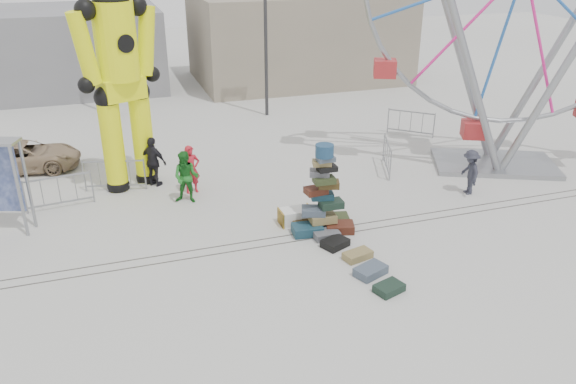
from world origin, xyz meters
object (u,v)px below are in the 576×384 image
object	(u,v)px
steamer_trunk	(296,216)
pedestrian_red	(191,170)
barricade_dummy_b	(59,192)
pedestrian_black	(153,162)
barricade_dummy_c	(115,175)
pedestrian_grey	(470,172)
suitcase_tower	(322,206)
lamp_post_left	(106,21)
barricade_wheel_front	(387,156)
pedestrian_green	(186,177)
crash_test_dummy	(120,73)
parked_suv	(25,156)
lamp_post_right	(267,20)
barricade_wheel_back	(411,123)

from	to	relation	value
steamer_trunk	pedestrian_red	world-z (taller)	pedestrian_red
barricade_dummy_b	pedestrian_black	xyz separation A→B (m)	(3.03, 0.88, 0.32)
barricade_dummy_c	pedestrian_grey	world-z (taller)	pedestrian_grey
barricade_dummy_b	suitcase_tower	bearing A→B (deg)	-35.68
barricade_dummy_b	pedestrian_black	distance (m)	3.18
lamp_post_left	barricade_dummy_b	distance (m)	10.96
lamp_post_left	pedestrian_grey	bearing A→B (deg)	-50.70
barricade_dummy_c	barricade_wheel_front	bearing A→B (deg)	5.33
pedestrian_green	barricade_dummy_c	bearing A→B (deg)	166.57
crash_test_dummy	parked_suv	bearing A→B (deg)	118.72
pedestrian_red	lamp_post_left	bearing A→B (deg)	93.17
crash_test_dummy	barricade_wheel_front	bearing A→B (deg)	-34.09
pedestrian_green	crash_test_dummy	bearing A→B (deg)	153.62
barricade_wheel_front	pedestrian_green	bearing A→B (deg)	114.34
lamp_post_left	parked_suv	xyz separation A→B (m)	(-3.57, -6.14, -3.94)
steamer_trunk	parked_suv	size ratio (longest dim) A/B	0.25
lamp_post_right	barricade_dummy_b	bearing A→B (deg)	-139.14
barricade_dummy_b	parked_suv	distance (m)	4.07
lamp_post_right	pedestrian_black	world-z (taller)	lamp_post_right
lamp_post_left	parked_suv	world-z (taller)	lamp_post_left
lamp_post_left	barricade_dummy_c	world-z (taller)	lamp_post_left
lamp_post_left	barricade_dummy_b	bearing A→B (deg)	-102.60
barricade_wheel_back	parked_suv	xyz separation A→B (m)	(-15.53, 0.84, -0.01)
pedestrian_green	lamp_post_right	bearing A→B (deg)	83.32
lamp_post_left	barricade_wheel_back	size ratio (longest dim) A/B	4.00
lamp_post_right	suitcase_tower	world-z (taller)	lamp_post_right
suitcase_tower	pedestrian_grey	size ratio (longest dim) A/B	1.73
barricade_wheel_back	lamp_post_right	bearing A→B (deg)	176.77
lamp_post_left	barricade_wheel_front	xyz separation A→B (m)	(9.07, -10.33, -3.93)
barricade_dummy_c	barricade_wheel_back	bearing A→B (deg)	22.30
pedestrian_red	barricade_dummy_b	bearing A→B (deg)	171.03
barricade_dummy_c	pedestrian_black	distance (m)	1.36
crash_test_dummy	pedestrian_grey	xyz separation A→B (m)	(10.63, -4.23, -3.15)
lamp_post_right	crash_test_dummy	world-z (taller)	lamp_post_right
pedestrian_grey	barricade_dummy_c	bearing A→B (deg)	-98.56
pedestrian_green	parked_suv	distance (m)	7.01
pedestrian_black	suitcase_tower	bearing A→B (deg)	174.03
barricade_wheel_front	barricade_wheel_back	size ratio (longest dim) A/B	1.00
lamp_post_right	barricade_dummy_b	distance (m)	12.82
lamp_post_left	pedestrian_black	xyz separation A→B (m)	(0.80, -9.10, -3.61)
barricade_wheel_back	pedestrian_black	distance (m)	11.36
lamp_post_left	suitcase_tower	world-z (taller)	lamp_post_left
pedestrian_red	pedestrian_green	xyz separation A→B (m)	(-0.27, -0.72, 0.04)
pedestrian_grey	parked_suv	bearing A→B (deg)	-105.00
crash_test_dummy	pedestrian_grey	size ratio (longest dim) A/B	4.87
barricade_wheel_back	parked_suv	distance (m)	15.55
crash_test_dummy	parked_suv	distance (m)	5.65
pedestrian_black	pedestrian_grey	size ratio (longest dim) A/B	1.14
lamp_post_right	lamp_post_left	bearing A→B (deg)	164.05
barricade_dummy_b	pedestrian_red	xyz separation A→B (m)	(4.16, -0.10, 0.27)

